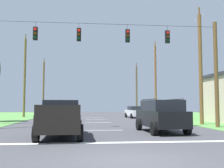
# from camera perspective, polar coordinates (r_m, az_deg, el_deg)

# --- Properties ---
(ground_plane) EXTENTS (120.00, 120.00, 0.00)m
(ground_plane) POSITION_cam_1_polar(r_m,az_deg,el_deg) (8.72, 3.13, -15.59)
(ground_plane) COLOR #3D3D42
(stop_bar_stripe) EXTENTS (14.36, 0.45, 0.01)m
(stop_bar_stripe) POSITION_cam_1_polar(r_m,az_deg,el_deg) (12.49, 0.36, -12.17)
(stop_bar_stripe) COLOR white
(stop_bar_stripe) RESTS_ON ground
(lane_dash_0) EXTENTS (2.50, 0.15, 0.01)m
(lane_dash_0) POSITION_cam_1_polar(r_m,az_deg,el_deg) (18.43, -1.64, -9.65)
(lane_dash_0) COLOR white
(lane_dash_0) RESTS_ON ground
(lane_dash_1) EXTENTS (2.50, 0.15, 0.01)m
(lane_dash_1) POSITION_cam_1_polar(r_m,az_deg,el_deg) (26.32, -2.87, -8.07)
(lane_dash_1) COLOR white
(lane_dash_1) RESTS_ON ground
(lane_dash_2) EXTENTS (2.50, 0.15, 0.01)m
(lane_dash_2) POSITION_cam_1_polar(r_m,az_deg,el_deg) (31.99, -3.38, -7.41)
(lane_dash_2) COLOR white
(lane_dash_2) RESTS_ON ground
(lane_dash_3) EXTENTS (2.50, 0.15, 0.01)m
(lane_dash_3) POSITION_cam_1_polar(r_m,az_deg,el_deg) (37.43, -3.72, -6.97)
(lane_dash_3) COLOR white
(lane_dash_3) RESTS_ON ground
(overhead_signal_span) EXTENTS (17.37, 0.31, 8.04)m
(overhead_signal_span) POSITION_cam_1_polar(r_m,az_deg,el_deg) (19.86, -1.73, 3.83)
(overhead_signal_span) COLOR brown
(overhead_signal_span) RESTS_ON ground
(pickup_truck) EXTENTS (2.44, 5.47, 1.95)m
(pickup_truck) POSITION_cam_1_polar(r_m,az_deg,el_deg) (14.79, -10.71, -7.13)
(pickup_truck) COLOR black
(pickup_truck) RESTS_ON ground
(suv_black) EXTENTS (2.44, 4.91, 2.05)m
(suv_black) POSITION_cam_1_polar(r_m,az_deg,el_deg) (17.19, 10.22, -6.43)
(suv_black) COLOR black
(suv_black) RESTS_ON ground
(distant_car_crossing_white) EXTENTS (2.35, 4.46, 1.52)m
(distant_car_crossing_white) POSITION_cam_1_polar(r_m,az_deg,el_deg) (35.66, 4.93, -5.83)
(distant_car_crossing_white) COLOR silver
(distant_car_crossing_white) RESTS_ON ground
(utility_pole_mid_right) EXTENTS (0.32, 1.75, 10.34)m
(utility_pole_mid_right) POSITION_cam_1_polar(r_m,az_deg,el_deg) (25.04, 18.05, 3.38)
(utility_pole_mid_right) COLOR brown
(utility_pole_mid_right) RESTS_ON ground
(utility_pole_far_right) EXTENTS (0.30, 1.84, 10.87)m
(utility_pole_far_right) POSITION_cam_1_polar(r_m,az_deg,el_deg) (39.51, 9.09, 1.03)
(utility_pole_far_right) COLOR brown
(utility_pole_far_right) RESTS_ON ground
(utility_pole_near_left) EXTENTS (0.33, 1.86, 10.04)m
(utility_pole_near_left) POSITION_cam_1_polar(r_m,az_deg,el_deg) (54.05, 5.17, -0.99)
(utility_pole_near_left) COLOR brown
(utility_pole_near_left) RESTS_ON ground
(utility_pole_distant_right) EXTENTS (0.30, 1.77, 11.64)m
(utility_pole_distant_right) POSITION_cam_1_polar(r_m,az_deg,el_deg) (39.75, -17.82, 1.68)
(utility_pole_distant_right) COLOR brown
(utility_pole_distant_right) RESTS_ON ground
(utility_pole_distant_left) EXTENTS (0.32, 1.75, 10.62)m
(utility_pole_distant_left) POSITION_cam_1_polar(r_m,az_deg,el_deg) (53.54, -14.16, -0.58)
(utility_pole_distant_left) COLOR brown
(utility_pole_distant_left) RESTS_ON ground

